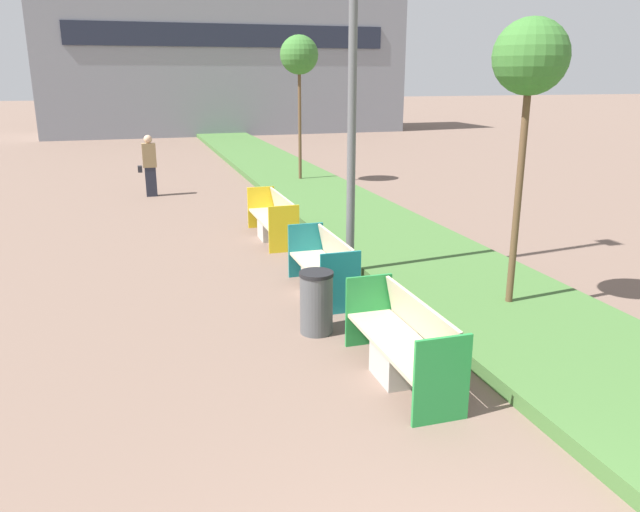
{
  "coord_description": "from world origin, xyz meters",
  "views": [
    {
      "loc": [
        -1.9,
        -1.93,
        3.41
      ],
      "look_at": [
        0.9,
        7.24,
        0.6
      ],
      "focal_mm": 35.0,
      "sensor_mm": 36.0,
      "label": 1
    }
  ],
  "objects_px": {
    "sapling_tree_near": "(530,61)",
    "bench_teal_frame": "(324,271)",
    "litter_bin": "(316,302)",
    "bench_yellow_frame": "(274,222)",
    "pedestrian_walking": "(150,165)",
    "bench_green_frame": "(403,349)",
    "sapling_tree_far": "(299,56)"
  },
  "relations": [
    {
      "from": "bench_teal_frame",
      "to": "sapling_tree_far",
      "type": "height_order",
      "value": "sapling_tree_far"
    },
    {
      "from": "bench_yellow_frame",
      "to": "pedestrian_walking",
      "type": "height_order",
      "value": "pedestrian_walking"
    },
    {
      "from": "bench_yellow_frame",
      "to": "pedestrian_walking",
      "type": "xyz_separation_m",
      "value": [
        -2.3,
        5.78,
        0.52
      ]
    },
    {
      "from": "sapling_tree_far",
      "to": "pedestrian_walking",
      "type": "xyz_separation_m",
      "value": [
        -4.66,
        -0.73,
        -3.03
      ]
    },
    {
      "from": "bench_teal_frame",
      "to": "pedestrian_walking",
      "type": "xyz_separation_m",
      "value": [
        -2.3,
        9.39,
        0.53
      ]
    },
    {
      "from": "bench_green_frame",
      "to": "bench_yellow_frame",
      "type": "xyz_separation_m",
      "value": [
        0.0,
        6.68,
        0.01
      ]
    },
    {
      "from": "bench_green_frame",
      "to": "pedestrian_walking",
      "type": "relative_size",
      "value": 1.17
    },
    {
      "from": "sapling_tree_near",
      "to": "sapling_tree_far",
      "type": "height_order",
      "value": "sapling_tree_far"
    },
    {
      "from": "litter_bin",
      "to": "pedestrian_walking",
      "type": "relative_size",
      "value": 0.5
    },
    {
      "from": "bench_teal_frame",
      "to": "bench_yellow_frame",
      "type": "bearing_deg",
      "value": 89.93
    },
    {
      "from": "bench_teal_frame",
      "to": "sapling_tree_near",
      "type": "distance_m",
      "value": 4.3
    },
    {
      "from": "sapling_tree_far",
      "to": "pedestrian_walking",
      "type": "relative_size",
      "value": 2.6
    },
    {
      "from": "bench_yellow_frame",
      "to": "litter_bin",
      "type": "distance_m",
      "value": 5.15
    },
    {
      "from": "sapling_tree_near",
      "to": "sapling_tree_far",
      "type": "xyz_separation_m",
      "value": [
        0.0,
        11.75,
        0.35
      ]
    },
    {
      "from": "litter_bin",
      "to": "pedestrian_walking",
      "type": "distance_m",
      "value": 11.04
    },
    {
      "from": "litter_bin",
      "to": "sapling_tree_near",
      "type": "height_order",
      "value": "sapling_tree_near"
    },
    {
      "from": "litter_bin",
      "to": "sapling_tree_far",
      "type": "xyz_separation_m",
      "value": [
        2.93,
        11.62,
        3.48
      ]
    },
    {
      "from": "bench_green_frame",
      "to": "sapling_tree_near",
      "type": "xyz_separation_m",
      "value": [
        2.36,
        1.44,
        3.2
      ]
    },
    {
      "from": "pedestrian_walking",
      "to": "bench_green_frame",
      "type": "bearing_deg",
      "value": -79.54
    },
    {
      "from": "sapling_tree_near",
      "to": "sapling_tree_far",
      "type": "bearing_deg",
      "value": 90.0
    },
    {
      "from": "litter_bin",
      "to": "sapling_tree_far",
      "type": "height_order",
      "value": "sapling_tree_far"
    },
    {
      "from": "sapling_tree_near",
      "to": "bench_yellow_frame",
      "type": "bearing_deg",
      "value": 114.23
    },
    {
      "from": "bench_green_frame",
      "to": "litter_bin",
      "type": "bearing_deg",
      "value": 110.01
    },
    {
      "from": "litter_bin",
      "to": "sapling_tree_far",
      "type": "distance_m",
      "value": 12.48
    },
    {
      "from": "pedestrian_walking",
      "to": "sapling_tree_far",
      "type": "bearing_deg",
      "value": 8.85
    },
    {
      "from": "bench_green_frame",
      "to": "litter_bin",
      "type": "height_order",
      "value": "bench_green_frame"
    },
    {
      "from": "bench_yellow_frame",
      "to": "sapling_tree_near",
      "type": "distance_m",
      "value": 6.58
    },
    {
      "from": "bench_yellow_frame",
      "to": "sapling_tree_near",
      "type": "xyz_separation_m",
      "value": [
        2.36,
        -5.24,
        3.2
      ]
    },
    {
      "from": "sapling_tree_near",
      "to": "bench_teal_frame",
      "type": "bearing_deg",
      "value": 145.45
    },
    {
      "from": "bench_teal_frame",
      "to": "litter_bin",
      "type": "height_order",
      "value": "bench_teal_frame"
    },
    {
      "from": "pedestrian_walking",
      "to": "bench_yellow_frame",
      "type": "bearing_deg",
      "value": -68.27
    },
    {
      "from": "bench_yellow_frame",
      "to": "bench_green_frame",
      "type": "bearing_deg",
      "value": -90.02
    }
  ]
}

